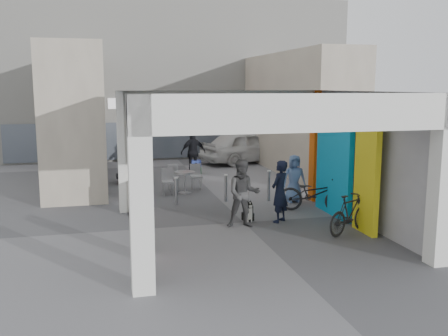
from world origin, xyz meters
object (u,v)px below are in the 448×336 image
object	(u,v)px
man_back_turned	(243,194)
cafe_set	(180,183)
man_with_dog	(280,191)
man_elderly	(294,178)
border_collie	(249,213)
man_crates	(193,152)
bicycle_rear	(350,214)
white_van	(246,147)
produce_stand	(134,174)
bicycle_front	(314,194)

from	to	relation	value
man_back_turned	cafe_set	bearing A→B (deg)	112.00
man_with_dog	man_elderly	bearing A→B (deg)	-163.45
border_collie	man_crates	size ratio (longest dim) A/B	0.33
cafe_set	bicycle_rear	distance (m)	6.83
man_with_dog	white_van	xyz separation A→B (m)	(2.07, 10.36, -0.08)
produce_stand	bicycle_rear	xyz separation A→B (m)	(4.81, -7.96, 0.16)
man_crates	bicycle_rear	xyz separation A→B (m)	(2.27, -9.32, -0.40)
man_with_dog	man_back_turned	world-z (taller)	man_back_turned
border_collie	man_back_turned	distance (m)	0.87
bicycle_front	bicycle_rear	size ratio (longest dim) A/B	1.21
cafe_set	man_crates	xyz separation A→B (m)	(1.08, 3.37, 0.59)
man_elderly	man_with_dog	bearing A→B (deg)	-114.92
produce_stand	bicycle_front	xyz separation A→B (m)	(4.81, -5.74, 0.19)
produce_stand	man_back_turned	size ratio (longest dim) A/B	0.73
man_with_dog	bicycle_front	xyz separation A→B (m)	(1.34, 0.81, -0.31)
border_collie	bicycle_front	size ratio (longest dim) A/B	0.29
cafe_set	man_with_dog	bearing A→B (deg)	-66.14
man_with_dog	cafe_set	bearing A→B (deg)	-108.94
border_collie	man_with_dog	world-z (taller)	man_with_dog
man_back_turned	man_crates	size ratio (longest dim) A/B	0.98
man_crates	white_van	bearing A→B (deg)	-148.52
cafe_set	bicycle_rear	size ratio (longest dim) A/B	0.89
man_elderly	bicycle_front	xyz separation A→B (m)	(0.08, -1.32, -0.22)
man_with_dog	bicycle_front	bearing A→B (deg)	168.20
border_collie	white_van	size ratio (longest dim) A/B	0.13
border_collie	bicycle_rear	distance (m)	2.72
produce_stand	white_van	xyz separation A→B (m)	(5.54, 3.82, 0.42)
man_back_turned	bicycle_rear	size ratio (longest dim) A/B	1.06
man_back_turned	man_elderly	bearing A→B (deg)	56.46
produce_stand	border_collie	xyz separation A→B (m)	(2.68, -6.29, -0.11)
border_collie	man_elderly	world-z (taller)	man_elderly
man_back_turned	man_with_dog	bearing A→B (deg)	23.93
cafe_set	bicycle_rear	bearing A→B (deg)	-60.62
bicycle_front	white_van	world-z (taller)	white_van
border_collie	bicycle_rear	size ratio (longest dim) A/B	0.35
white_van	border_collie	bearing A→B (deg)	145.24
produce_stand	border_collie	distance (m)	6.84
man_crates	bicycle_rear	distance (m)	9.60
man_with_dog	man_back_turned	xyz separation A→B (m)	(-1.08, -0.25, 0.05)
produce_stand	man_crates	bearing A→B (deg)	39.81
white_van	man_elderly	bearing A→B (deg)	155.41
white_van	man_crates	bearing A→B (deg)	110.44
produce_stand	border_collie	size ratio (longest dim) A/B	2.21
cafe_set	border_collie	world-z (taller)	cafe_set
bicycle_front	bicycle_rear	world-z (taller)	bicycle_front
produce_stand	man_crates	xyz separation A→B (m)	(2.54, 1.36, 0.57)
man_elderly	bicycle_front	bearing A→B (deg)	-80.65
man_back_turned	border_collie	bearing A→B (deg)	70.82
produce_stand	man_crates	size ratio (longest dim) A/B	0.72
border_collie	produce_stand	bearing A→B (deg)	91.49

